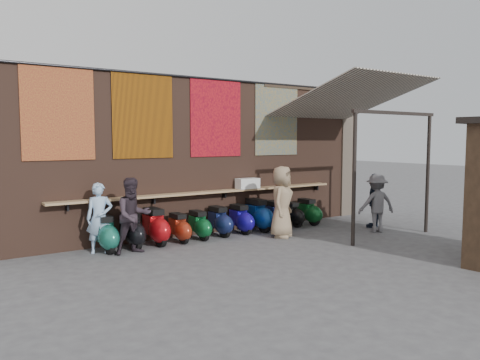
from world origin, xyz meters
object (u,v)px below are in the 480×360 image
at_px(scooter_stool_9, 292,214).
at_px(shelf_box, 248,183).
at_px(scooter_stool_7, 258,215).
at_px(diner_left, 99,218).
at_px(scooter_stool_3, 179,228).
at_px(scooter_stool_2, 155,227).
at_px(scooter_stool_5, 219,222).
at_px(scooter_stool_6, 240,219).
at_px(scooter_stool_4, 199,225).
at_px(scooter_stool_8, 275,215).
at_px(shopper_navy, 374,201).
at_px(scooter_stool_10, 308,212).
at_px(diner_right, 133,216).
at_px(scooter_stool_1, 132,231).
at_px(shopper_grey, 377,203).
at_px(shopper_tan, 282,202).
at_px(scooter_stool_0, 105,234).

bearing_deg(scooter_stool_9, shelf_box, 167.53).
xyz_separation_m(scooter_stool_7, diner_left, (-4.25, -0.01, 0.34)).
height_order(shelf_box, scooter_stool_3, shelf_box).
height_order(scooter_stool_2, scooter_stool_5, scooter_stool_2).
xyz_separation_m(scooter_stool_6, diner_left, (-3.68, -0.01, 0.39)).
height_order(scooter_stool_4, scooter_stool_8, scooter_stool_8).
relative_size(scooter_stool_7, shopper_navy, 0.60).
bearing_deg(scooter_stool_10, diner_right, -175.46).
height_order(scooter_stool_1, scooter_stool_3, scooter_stool_1).
relative_size(scooter_stool_3, scooter_stool_8, 0.91).
bearing_deg(scooter_stool_2, scooter_stool_8, -0.38).
height_order(scooter_stool_4, shopper_grey, shopper_grey).
distance_m(scooter_stool_4, scooter_stool_5, 0.62).
height_order(scooter_stool_4, shopper_tan, shopper_tan).
xyz_separation_m(scooter_stool_2, scooter_stool_7, (2.94, -0.03, 0.00)).
relative_size(scooter_stool_10, shopper_navy, 0.51).
height_order(scooter_stool_5, diner_right, diner_right).
bearing_deg(scooter_stool_3, shopper_grey, -20.42).
relative_size(scooter_stool_1, scooter_stool_7, 0.94).
height_order(diner_left, diner_right, diner_right).
bearing_deg(shelf_box, scooter_stool_4, -169.00).
bearing_deg(scooter_stool_1, scooter_stool_8, -0.24).
bearing_deg(scooter_stool_8, scooter_stool_10, -2.34).
bearing_deg(scooter_stool_2, scooter_stool_4, -3.39).
xyz_separation_m(scooter_stool_10, diner_left, (-6.01, 0.03, 0.39)).
bearing_deg(scooter_stool_10, scooter_stool_7, 178.57).
height_order(scooter_stool_3, shopper_tan, shopper_tan).
distance_m(scooter_stool_0, diner_left, 0.38).
xyz_separation_m(scooter_stool_2, shopper_tan, (2.97, -0.98, 0.47)).
bearing_deg(diner_left, shopper_tan, 6.32).
height_order(scooter_stool_1, scooter_stool_4, scooter_stool_1).
distance_m(scooter_stool_0, shopper_navy, 7.25).
relative_size(scooter_stool_5, diner_left, 0.52).
relative_size(shelf_box, diner_right, 0.38).
bearing_deg(scooter_stool_10, scooter_stool_1, 179.29).
relative_size(scooter_stool_2, scooter_stool_10, 1.15).
bearing_deg(scooter_stool_6, scooter_stool_4, -178.39).
bearing_deg(scooter_stool_6, scooter_stool_10, -0.98).
relative_size(scooter_stool_6, shopper_tan, 0.44).
distance_m(scooter_stool_0, scooter_stool_8, 4.71).
distance_m(scooter_stool_9, scooter_stool_10, 0.58).
bearing_deg(scooter_stool_8, scooter_stool_2, 179.62).
bearing_deg(scooter_stool_1, shelf_box, 4.51).
relative_size(scooter_stool_1, scooter_stool_9, 1.17).
distance_m(scooter_stool_3, scooter_stool_7, 2.37).
distance_m(scooter_stool_0, shopper_grey, 6.89).
relative_size(shelf_box, scooter_stool_4, 0.85).
height_order(scooter_stool_9, diner_left, diner_left).
xyz_separation_m(diner_left, diner_right, (0.58, -0.46, 0.06)).
height_order(scooter_stool_1, shopper_navy, shopper_navy).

